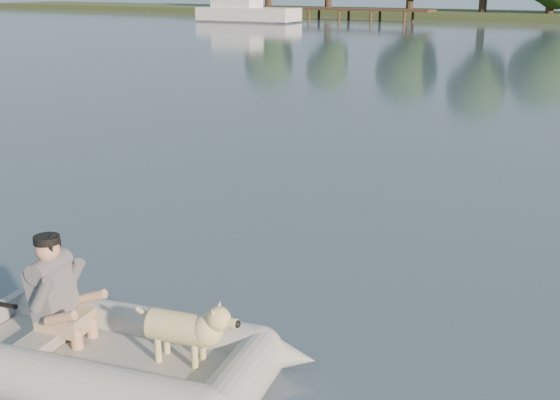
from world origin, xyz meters
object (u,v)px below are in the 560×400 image
Objects in this scene: dinghy at (115,318)px; man at (53,287)px; cabin_cruiser at (248,8)px; dock at (334,14)px; dog at (180,333)px.

man is at bearing 175.76° from dinghy.
cabin_cruiser reaches higher than man.
man is at bearing -64.03° from dock.
dock is 58.67m from dinghy.
cabin_cruiser is at bearing 110.80° from dinghy.
cabin_cruiser is at bearing 111.36° from dog.
cabin_cruiser is (-30.07, 45.84, 0.50)m from man.
cabin_cruiser is (-30.66, 45.75, 0.67)m from dinghy.
dog is (26.74, -52.32, -0.07)m from dock.
dog is 0.09× the size of cabin_cruiser.
dog is at bearing -60.08° from cabin_cruiser.
dog is (0.53, 0.17, -0.06)m from dinghy.
dinghy is 0.56m from dog.
dock is 22.44× the size of dog.
dinghy is at bearing -63.47° from dock.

